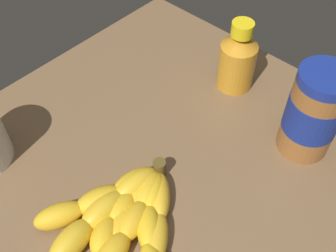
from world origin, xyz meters
TOP-DOWN VIEW (x-y plane):
  - ground_plane at (0.00, 0.00)cm, footprint 70.23×63.42cm
  - banana_bunch at (1.35, -13.51)cm, footprint 22.35×21.44cm
  - peanut_butter_jar at (12.29, 15.64)cm, footprint 8.32×8.32cm
  - honey_bottle at (-4.54, 19.84)cm, footprint 6.57×6.57cm

SIDE VIEW (x-z plane):
  - ground_plane at x=0.00cm, z-range -3.08..0.00cm
  - banana_bunch at x=1.35cm, z-range -0.18..3.58cm
  - honey_bottle at x=-4.54cm, z-range -0.76..12.77cm
  - peanut_butter_jar at x=12.29cm, z-range -0.03..15.41cm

